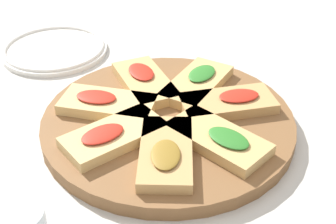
{
  "coord_description": "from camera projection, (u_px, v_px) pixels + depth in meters",
  "views": [
    {
      "loc": [
        -0.64,
        0.17,
        0.49
      ],
      "look_at": [
        0.0,
        0.0,
        0.03
      ],
      "focal_mm": 50.0,
      "sensor_mm": 36.0,
      "label": 1
    }
  ],
  "objects": [
    {
      "name": "ground_plane",
      "position": [
        168.0,
        128.0,
        0.82
      ],
      "size": [
        3.0,
        3.0,
        0.0
      ],
      "primitive_type": "plane",
      "color": "beige"
    },
    {
      "name": "focaccia_slice_3",
      "position": [
        145.0,
        82.0,
        0.89
      ],
      "size": [
        0.17,
        0.1,
        0.03
      ],
      "color": "tan",
      "rests_on": "serving_board"
    },
    {
      "name": "focaccia_slice_0",
      "position": [
        218.0,
        139.0,
        0.74
      ],
      "size": [
        0.18,
        0.15,
        0.03
      ],
      "color": "tan",
      "rests_on": "serving_board"
    },
    {
      "name": "focaccia_slice_5",
      "position": [
        113.0,
        135.0,
        0.75
      ],
      "size": [
        0.14,
        0.18,
        0.03
      ],
      "color": "#DBB775",
      "rests_on": "serving_board"
    },
    {
      "name": "focaccia_slice_6",
      "position": [
        166.0,
        152.0,
        0.71
      ],
      "size": [
        0.18,
        0.12,
        0.03
      ],
      "color": "tan",
      "rests_on": "serving_board"
    },
    {
      "name": "serving_board",
      "position": [
        168.0,
        122.0,
        0.81
      ],
      "size": [
        0.44,
        0.44,
        0.02
      ],
      "primitive_type": "cylinder",
      "color": "brown",
      "rests_on": "ground_plane"
    },
    {
      "name": "plate_right",
      "position": [
        54.0,
        49.0,
        1.06
      ],
      "size": [
        0.24,
        0.24,
        0.02
      ],
      "color": "white",
      "rests_on": "ground_plane"
    },
    {
      "name": "focaccia_slice_4",
      "position": [
        107.0,
        104.0,
        0.82
      ],
      "size": [
        0.15,
        0.18,
        0.03
      ],
      "color": "#DBB775",
      "rests_on": "serving_board"
    },
    {
      "name": "focaccia_slice_1",
      "position": [
        229.0,
        104.0,
        0.82
      ],
      "size": [
        0.09,
        0.17,
        0.03
      ],
      "color": "tan",
      "rests_on": "serving_board"
    },
    {
      "name": "focaccia_slice_2",
      "position": [
        197.0,
        83.0,
        0.88
      ],
      "size": [
        0.17,
        0.17,
        0.03
      ],
      "color": "tan",
      "rests_on": "serving_board"
    }
  ]
}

